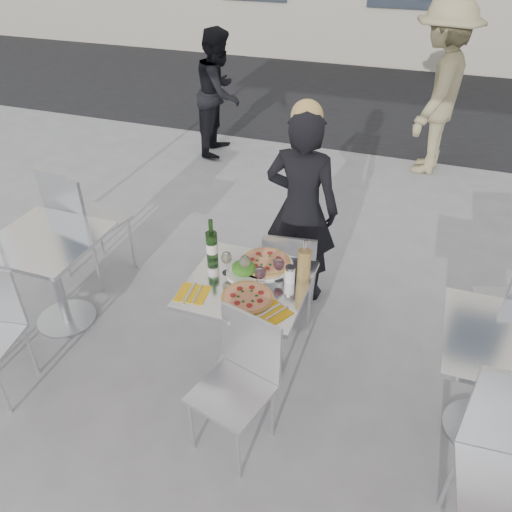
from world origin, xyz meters
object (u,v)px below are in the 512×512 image
(chair_near, at_px, (241,373))
(side_chair_lfar, at_px, (80,217))
(pedestrian_b, at_px, (438,89))
(napkin_left, at_px, (193,293))
(main_table, at_px, (248,309))
(sugar_shaker, at_px, (290,274))
(salad_plate, at_px, (244,269))
(napkin_right, at_px, (272,312))
(side_table_right, at_px, (504,369))
(wineglass_white_a, at_px, (226,258))
(pizza_near, at_px, (247,298))
(wineglass_red_b, at_px, (279,265))
(pedestrian_a, at_px, (219,93))
(carafe, at_px, (304,265))
(side_table_left, at_px, (51,263))
(wineglass_red_a, at_px, (260,274))
(chair_far, at_px, (290,270))
(wine_bottle, at_px, (212,244))
(pizza_far, at_px, (265,263))
(wineglass_white_b, at_px, (245,262))
(woman_diner, at_px, (301,209))

(chair_near, relative_size, side_chair_lfar, 0.83)
(side_chair_lfar, height_order, pedestrian_b, pedestrian_b)
(napkin_left, bearing_deg, main_table, 32.22)
(sugar_shaker, bearing_deg, salad_plate, -174.91)
(pedestrian_b, height_order, napkin_right, pedestrian_b)
(side_table_right, xyz_separation_m, wineglass_white_a, (-1.66, 0.05, 0.32))
(side_chair_lfar, xyz_separation_m, pizza_near, (1.67, -0.67, 0.16))
(chair_near, xyz_separation_m, napkin_left, (-0.41, 0.28, 0.25))
(salad_plate, xyz_separation_m, wineglass_red_b, (0.22, 0.02, 0.07))
(pedestrian_a, distance_m, carafe, 3.88)
(side_table_left, distance_m, salad_plate, 1.47)
(salad_plate, distance_m, wineglass_white_a, 0.13)
(salad_plate, bearing_deg, side_chair_lfar, 163.85)
(chair_near, bearing_deg, salad_plate, 123.93)
(carafe, bearing_deg, pizza_near, -132.71)
(wineglass_red_b, bearing_deg, pizza_near, -115.07)
(carafe, distance_m, wineglass_red_a, 0.27)
(chair_near, height_order, wineglass_red_a, wineglass_red_a)
(pedestrian_a, xyz_separation_m, pizza_near, (1.72, -3.62, -0.00))
(pedestrian_a, height_order, wineglass_red_a, pedestrian_a)
(sugar_shaker, bearing_deg, chair_near, -99.61)
(pizza_near, height_order, wineglass_red_b, wineglass_red_b)
(wineglass_red_b, bearing_deg, chair_far, 96.59)
(side_table_right, xyz_separation_m, wineglass_red_b, (-1.34, 0.10, 0.32))
(main_table, xyz_separation_m, napkin_left, (-0.27, -0.21, 0.21))
(wine_bottle, bearing_deg, pizza_far, 9.39)
(side_chair_lfar, distance_m, wineglass_red_a, 1.82)
(side_table_left, relative_size, pedestrian_a, 0.49)
(pizza_far, distance_m, napkin_right, 0.46)
(sugar_shaker, distance_m, napkin_right, 0.32)
(salad_plate, xyz_separation_m, wine_bottle, (-0.25, 0.08, 0.08))
(wineglass_red_a, xyz_separation_m, napkin_right, (0.13, -0.19, -0.11))
(main_table, height_order, side_chair_lfar, side_chair_lfar)
(side_chair_lfar, distance_m, pizza_near, 1.81)
(side_table_right, bearing_deg, carafe, 173.57)
(sugar_shaker, distance_m, wineglass_red_a, 0.20)
(wineglass_white_b, bearing_deg, pedestrian_a, 115.42)
(carafe, height_order, wineglass_red_b, carafe)
(pedestrian_a, bearing_deg, napkin_left, -164.55)
(pedestrian_a, bearing_deg, wineglass_white_a, -161.52)
(chair_far, distance_m, wine_bottle, 0.69)
(pedestrian_b, height_order, pizza_far, pedestrian_b)
(wineglass_red_a, bearing_deg, side_chair_lfar, 162.06)
(chair_far, height_order, chair_near, chair_near)
(napkin_right, bearing_deg, sugar_shaker, 117.05)
(pizza_far, bearing_deg, wine_bottle, -170.61)
(side_table_right, relative_size, woman_diner, 0.49)
(salad_plate, height_order, napkin_right, salad_plate)
(chair_near, distance_m, carafe, 0.74)
(wineglass_red_b, bearing_deg, salad_plate, -174.55)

